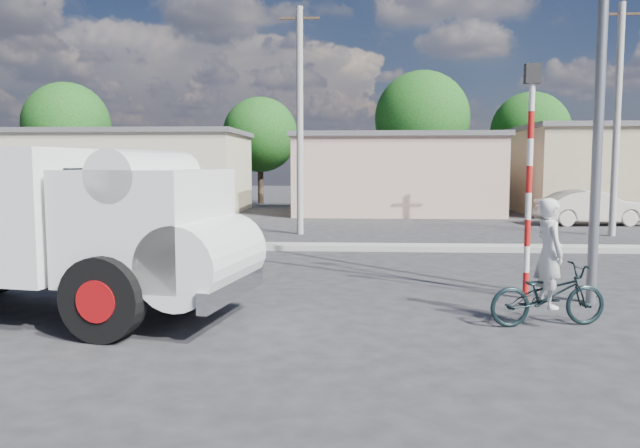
# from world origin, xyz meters

# --- Properties ---
(ground_plane) EXTENTS (120.00, 120.00, 0.00)m
(ground_plane) POSITION_xyz_m (0.00, 0.00, 0.00)
(ground_plane) COLOR #252628
(ground_plane) RESTS_ON ground
(median) EXTENTS (40.00, 0.80, 0.16)m
(median) POSITION_xyz_m (0.00, 8.00, 0.08)
(median) COLOR #99968E
(median) RESTS_ON ground
(truck) EXTENTS (7.07, 3.60, 2.79)m
(truck) POSITION_xyz_m (-5.13, -0.28, 1.55)
(truck) COLOR black
(truck) RESTS_ON ground
(bicycle) EXTENTS (1.96, 0.98, 0.98)m
(bicycle) POSITION_xyz_m (2.99, -0.50, 0.49)
(bicycle) COLOR black
(bicycle) RESTS_ON ground
(cyclist) EXTENTS (0.52, 0.69, 1.71)m
(cyclist) POSITION_xyz_m (2.99, -0.50, 0.86)
(cyclist) COLOR silver
(cyclist) RESTS_ON ground
(car_cream) EXTENTS (4.50, 1.92, 1.44)m
(car_cream) POSITION_xyz_m (9.76, 16.00, 0.72)
(car_cream) COLOR beige
(car_cream) RESTS_ON ground
(traffic_pole) EXTENTS (0.28, 0.18, 4.36)m
(traffic_pole) POSITION_xyz_m (3.20, 1.50, 2.59)
(traffic_pole) COLOR red
(traffic_pole) RESTS_ON ground
(streetlight) EXTENTS (2.34, 0.22, 9.00)m
(streetlight) POSITION_xyz_m (4.14, 1.20, 4.96)
(streetlight) COLOR slate
(streetlight) RESTS_ON ground
(building_row) EXTENTS (37.80, 7.30, 4.44)m
(building_row) POSITION_xyz_m (1.10, 22.00, 2.13)
(building_row) COLOR beige
(building_row) RESTS_ON ground
(tree_row) EXTENTS (34.13, 7.32, 8.10)m
(tree_row) POSITION_xyz_m (-2.27, 28.62, 4.83)
(tree_row) COLOR #38281E
(tree_row) RESTS_ON ground
(utility_poles) EXTENTS (35.40, 0.24, 8.00)m
(utility_poles) POSITION_xyz_m (3.25, 12.00, 4.07)
(utility_poles) COLOR #99968E
(utility_poles) RESTS_ON ground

